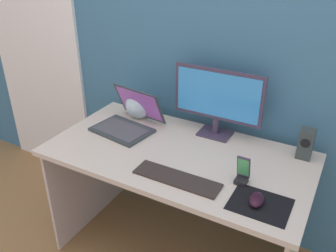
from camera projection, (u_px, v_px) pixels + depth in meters
ground_plane at (176, 251)px, 2.21m from camera, size 8.00×8.00×0.00m
wall_back at (215, 33)px, 1.95m from camera, size 6.00×0.04×2.50m
door_left at (35, 45)px, 2.63m from camera, size 0.82×0.02×2.02m
desk at (177, 176)px, 1.94m from camera, size 1.37×0.71×0.72m
monitor at (217, 99)px, 1.94m from camera, size 0.50×0.14×0.39m
speaker_right at (306, 144)px, 1.79m from camera, size 0.07×0.07×0.16m
laptop at (128, 121)px, 2.09m from camera, size 0.37×0.36×0.22m
fishbowl at (139, 105)px, 2.20m from camera, size 0.17×0.17×0.17m
keyboard_external at (177, 178)px, 1.66m from camera, size 0.42×0.12×0.01m
mousepad at (260, 204)px, 1.51m from camera, size 0.25×0.20×0.00m
mouse at (256, 200)px, 1.50m from camera, size 0.07×0.11×0.04m
phone_in_dock at (242, 173)px, 1.62m from camera, size 0.06×0.06×0.14m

